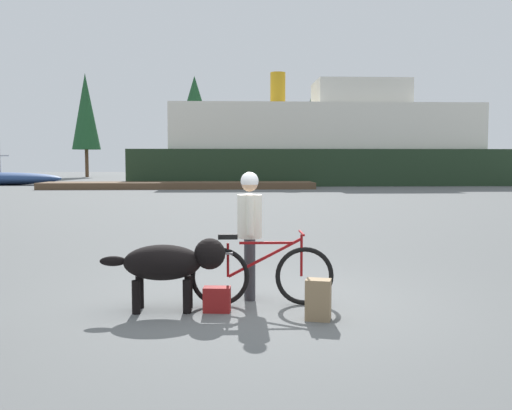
% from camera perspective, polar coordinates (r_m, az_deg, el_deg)
% --- Properties ---
extents(ground_plane, '(160.00, 160.00, 0.00)m').
position_cam_1_polar(ground_plane, '(7.52, 0.56, -9.50)').
color(ground_plane, '#595B5B').
extents(bicycle, '(1.78, 0.44, 0.92)m').
position_cam_1_polar(bicycle, '(7.30, 0.51, -6.76)').
color(bicycle, black).
rests_on(bicycle, ground_plane).
extents(person_cyclist, '(0.32, 0.53, 1.65)m').
position_cam_1_polar(person_cyclist, '(7.59, -0.63, -1.79)').
color(person_cyclist, '#333338').
rests_on(person_cyclist, ground_plane).
extents(dog, '(1.50, 0.50, 0.87)m').
position_cam_1_polar(dog, '(7.10, -8.29, -5.57)').
color(dog, black).
rests_on(dog, ground_plane).
extents(backpack, '(0.32, 0.27, 0.47)m').
position_cam_1_polar(backpack, '(6.72, 6.08, -9.16)').
color(backpack, '#8C7251').
rests_on(backpack, ground_plane).
extents(handbag_pannier, '(0.33, 0.21, 0.30)m').
position_cam_1_polar(handbag_pannier, '(7.06, -3.83, -9.17)').
color(handbag_pannier, maroon).
rests_on(handbag_pannier, ground_plane).
extents(dock_pier, '(16.90, 2.88, 0.40)m').
position_cam_1_polar(dock_pier, '(36.93, -7.54, 1.91)').
color(dock_pier, brown).
rests_on(dock_pier, ground_plane).
extents(ferry_boat, '(27.41, 7.80, 8.12)m').
position_cam_1_polar(ferry_boat, '(43.53, 6.64, 5.73)').
color(ferry_boat, '#1E331E').
rests_on(ferry_boat, ground_plane).
extents(sailboat_moored, '(8.70, 2.44, 6.96)m').
position_cam_1_polar(sailboat_moored, '(45.64, -23.68, 2.40)').
color(sailboat_moored, navy).
rests_on(sailboat_moored, ground_plane).
extents(pine_tree_far_left, '(2.88, 2.88, 10.65)m').
position_cam_1_polar(pine_tree_far_left, '(63.25, -16.26, 8.73)').
color(pine_tree_far_left, '#4C331E').
rests_on(pine_tree_far_left, ground_plane).
extents(pine_tree_center, '(4.28, 4.28, 10.43)m').
position_cam_1_polar(pine_tree_center, '(61.62, -6.00, 9.15)').
color(pine_tree_center, '#4C331E').
rests_on(pine_tree_center, ground_plane).
extents(pine_tree_far_right, '(3.16, 3.16, 9.31)m').
position_cam_1_polar(pine_tree_far_right, '(64.00, 5.52, 8.07)').
color(pine_tree_far_right, '#4C331E').
rests_on(pine_tree_far_right, ground_plane).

